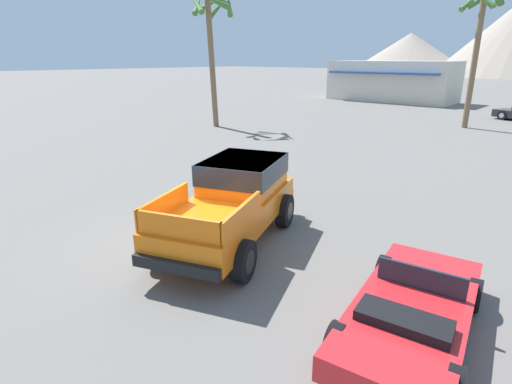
# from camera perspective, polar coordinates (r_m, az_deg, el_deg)

# --- Properties ---
(ground_plane) EXTENTS (320.00, 320.00, 0.00)m
(ground_plane) POSITION_cam_1_polar(r_m,az_deg,el_deg) (10.25, -6.22, -7.11)
(ground_plane) COLOR slate
(orange_pickup_truck) EXTENTS (3.67, 5.51, 1.96)m
(orange_pickup_truck) POSITION_cam_1_polar(r_m,az_deg,el_deg) (10.06, -3.08, -0.67)
(orange_pickup_truck) COLOR orange
(orange_pickup_truck) RESTS_ON ground_plane
(red_convertible_car) EXTENTS (2.38, 4.36, 1.01)m
(red_convertible_car) POSITION_cam_1_polar(r_m,az_deg,el_deg) (7.44, 21.36, -15.75)
(red_convertible_car) COLOR red
(red_convertible_car) RESTS_ON ground_plane
(palm_tree_tall) EXTENTS (3.12, 3.00, 8.63)m
(palm_tree_tall) POSITION_cam_1_polar(r_m,az_deg,el_deg) (30.21, 29.48, 20.23)
(palm_tree_tall) COLOR brown
(palm_tree_tall) RESTS_ON ground_plane
(palm_tree_leaning) EXTENTS (3.00, 3.13, 8.37)m
(palm_tree_leaning) POSITION_cam_1_polar(r_m,az_deg,el_deg) (27.41, -6.33, 22.39)
(palm_tree_leaning) COLOR brown
(palm_tree_leaning) RESTS_ON ground_plane
(storefront_building) EXTENTS (12.92, 5.94, 4.14)m
(storefront_building) POSITION_cam_1_polar(r_m,az_deg,el_deg) (46.75, 18.80, 14.77)
(storefront_building) COLOR beige
(storefront_building) RESTS_ON ground_plane
(distant_mountain_range) EXTENTS (72.20, 46.07, 20.38)m
(distant_mountain_range) POSITION_cam_1_polar(r_m,az_deg,el_deg) (130.80, 31.14, 17.86)
(distant_mountain_range) COLOR gray
(distant_mountain_range) RESTS_ON ground_plane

